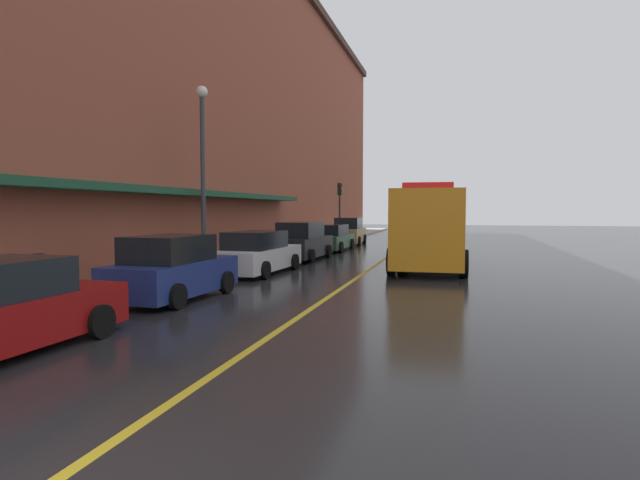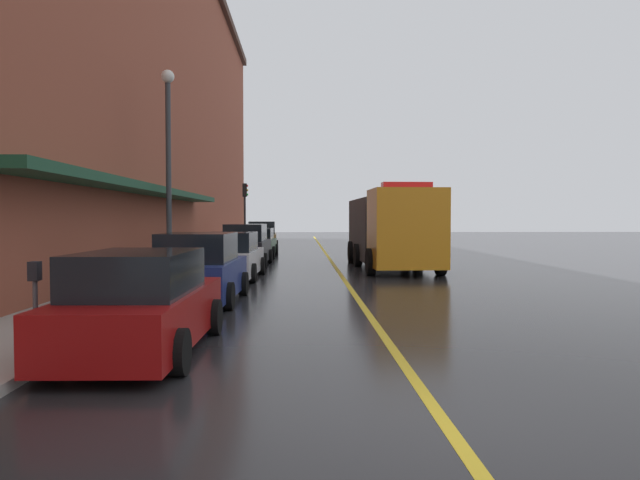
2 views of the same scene
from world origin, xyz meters
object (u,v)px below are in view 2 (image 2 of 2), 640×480
(parked_car_3, at_px, (246,246))
(parked_car_4, at_px, (257,243))
(parking_meter_1, at_px, (103,272))
(parking_meter_3, at_px, (35,290))
(parked_car_5, at_px, (262,237))
(parking_meter_0, at_px, (236,235))
(parked_car_1, at_px, (200,270))
(street_lamp_left, at_px, (168,150))
(utility_truck, at_px, (391,229))
(traffic_light_near, at_px, (245,202))
(parked_car_2, at_px, (231,257))
(parked_car_0, at_px, (141,305))
(parking_meter_2, at_px, (175,252))

(parked_car_3, relative_size, parked_car_4, 1.02)
(parking_meter_1, bearing_deg, parked_car_4, 85.78)
(parking_meter_1, distance_m, parking_meter_3, 2.95)
(parked_car_5, bearing_deg, parked_car_3, 177.90)
(parking_meter_0, bearing_deg, parked_car_3, -81.08)
(parked_car_1, xyz_separation_m, parking_meter_1, (-1.34, -3.14, 0.25))
(parked_car_1, height_order, parking_meter_1, parked_car_1)
(street_lamp_left, bearing_deg, parked_car_3, 71.24)
(parked_car_4, height_order, utility_truck, utility_truck)
(parking_meter_1, bearing_deg, parking_meter_0, 90.00)
(parking_meter_1, distance_m, traffic_light_near, 28.94)
(parked_car_2, distance_m, traffic_light_near, 20.10)
(parked_car_1, bearing_deg, parking_meter_3, 169.57)
(parked_car_0, xyz_separation_m, street_lamp_left, (-1.98, 10.96, 3.64))
(parked_car_3, distance_m, traffic_light_near, 14.51)
(parked_car_1, bearing_deg, utility_truck, -30.45)
(utility_truck, bearing_deg, parking_meter_1, -31.62)
(parked_car_1, distance_m, utility_truck, 11.79)
(parked_car_4, distance_m, parking_meter_1, 20.29)
(utility_truck, height_order, parking_meter_2, utility_truck)
(parking_meter_1, bearing_deg, parked_car_2, 80.85)
(parked_car_2, height_order, parked_car_4, parked_car_2)
(parked_car_0, relative_size, parked_car_4, 0.99)
(utility_truck, height_order, parking_meter_1, utility_truck)
(parked_car_3, height_order, street_lamp_left, street_lamp_left)
(parked_car_1, height_order, parked_car_2, parked_car_1)
(parking_meter_3, bearing_deg, parking_meter_2, 90.00)
(parked_car_1, relative_size, parked_car_2, 0.86)
(parked_car_4, relative_size, parking_meter_2, 3.46)
(parked_car_4, xyz_separation_m, traffic_light_near, (-1.43, 8.64, 2.42))
(parked_car_1, bearing_deg, parking_meter_2, 23.05)
(parked_car_2, relative_size, street_lamp_left, 0.70)
(utility_truck, distance_m, traffic_light_near, 17.59)
(parked_car_5, distance_m, parking_meter_1, 25.85)
(parked_car_2, bearing_deg, parked_car_4, 1.65)
(parked_car_3, bearing_deg, parked_car_2, -178.38)
(utility_truck, xyz_separation_m, parking_meter_1, (-7.65, -13.07, -0.57))
(utility_truck, height_order, parking_meter_3, utility_truck)
(parked_car_3, bearing_deg, traffic_light_near, 7.30)
(parked_car_5, xyz_separation_m, parking_meter_1, (-1.43, -25.81, 0.19))
(parked_car_1, distance_m, parking_meter_2, 3.75)
(parked_car_0, bearing_deg, street_lamp_left, 11.47)
(parked_car_4, relative_size, utility_truck, 0.50)
(parked_car_4, xyz_separation_m, parking_meter_3, (-1.49, -23.17, 0.32))
(parked_car_4, height_order, parked_car_5, parked_car_5)
(parked_car_3, bearing_deg, parked_car_0, -178.51)
(parked_car_2, xyz_separation_m, parking_meter_1, (-1.44, -8.96, 0.30))
(parked_car_3, distance_m, parked_car_5, 11.21)
(parked_car_3, xyz_separation_m, parked_car_5, (-0.03, 11.21, 0.02))
(traffic_light_near, bearing_deg, street_lamp_left, -91.87)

